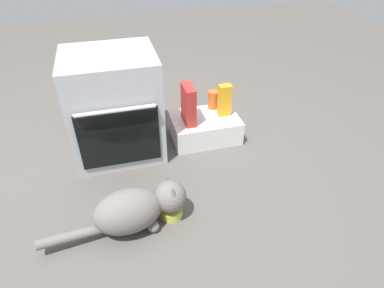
{
  "coord_description": "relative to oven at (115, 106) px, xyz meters",
  "views": [
    {
      "loc": [
        -0.04,
        -1.57,
        1.46
      ],
      "look_at": [
        0.38,
        0.01,
        0.25
      ],
      "focal_mm": 30.82,
      "sensor_mm": 36.0,
      "label": 1
    }
  ],
  "objects": [
    {
      "name": "sauce_jar",
      "position": [
        0.73,
        0.1,
        -0.11
      ],
      "size": [
        0.08,
        0.08,
        0.14
      ],
      "primitive_type": "cylinder",
      "color": "#D16023",
      "rests_on": "pantry_cabinet"
    },
    {
      "name": "cat",
      "position": [
        0.03,
        -0.75,
        -0.22
      ],
      "size": [
        0.8,
        0.29,
        0.26
      ],
      "rotation": [
        0.0,
        0.0,
        0.13
      ],
      "color": "slate",
      "rests_on": "ground"
    },
    {
      "name": "food_bowl",
      "position": [
        0.22,
        -0.72,
        -0.32
      ],
      "size": [
        0.13,
        0.13,
        0.08
      ],
      "color": "#D1D14C",
      "rests_on": "ground"
    },
    {
      "name": "ground",
      "position": [
        0.05,
        -0.42,
        -0.36
      ],
      "size": [
        8.0,
        8.0,
        0.0
      ],
      "primitive_type": "plane",
      "color": "#56514C"
    },
    {
      "name": "cereal_box",
      "position": [
        0.5,
        -0.04,
        -0.04
      ],
      "size": [
        0.07,
        0.18,
        0.28
      ],
      "primitive_type": "cube",
      "color": "#B72D28",
      "rests_on": "pantry_cabinet"
    },
    {
      "name": "oven",
      "position": [
        0.0,
        0.0,
        0.0
      ],
      "size": [
        0.59,
        0.56,
        0.72
      ],
      "color": "#B7BABF",
      "rests_on": "ground"
    },
    {
      "name": "juice_carton",
      "position": [
        0.78,
        -0.02,
        -0.06
      ],
      "size": [
        0.09,
        0.06,
        0.24
      ],
      "primitive_type": "cube",
      "color": "orange",
      "rests_on": "pantry_cabinet"
    },
    {
      "name": "pantry_cabinet",
      "position": [
        0.63,
        -0.02,
        -0.27
      ],
      "size": [
        0.49,
        0.35,
        0.18
      ],
      "primitive_type": "cube",
      "color": "white",
      "rests_on": "ground"
    }
  ]
}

